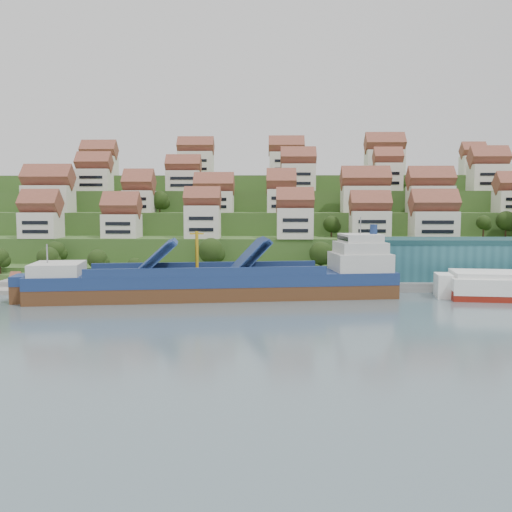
{
  "coord_description": "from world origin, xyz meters",
  "views": [
    {
      "loc": [
        -4.46,
        -125.15,
        20.87
      ],
      "look_at": [
        -7.99,
        14.0,
        8.0
      ],
      "focal_mm": 40.0,
      "sensor_mm": 36.0,
      "label": 1
    }
  ],
  "objects": [
    {
      "name": "cargo_ship",
      "position": [
        -14.27,
        -0.54,
        3.35
      ],
      "size": [
        80.59,
        23.57,
        17.68
      ],
      "rotation": [
        0.0,
        0.0,
        0.14
      ],
      "color": "#543019",
      "rests_on": "ground"
    },
    {
      "name": "quay",
      "position": [
        20.0,
        15.0,
        1.1
      ],
      "size": [
        180.0,
        14.0,
        2.2
      ],
      "primitive_type": "cube",
      "color": "gray",
      "rests_on": "ground"
    },
    {
      "name": "warehouse",
      "position": [
        52.0,
        17.0,
        7.2
      ],
      "size": [
        60.0,
        15.0,
        10.0
      ],
      "primitive_type": "cube",
      "color": "#275F6B",
      "rests_on": "quay"
    },
    {
      "name": "hillside_village",
      "position": [
        2.07,
        60.98,
        24.49
      ],
      "size": [
        161.3,
        63.15,
        29.27
      ],
      "color": "silver",
      "rests_on": "ground"
    },
    {
      "name": "hillside",
      "position": [
        0.0,
        103.55,
        10.66
      ],
      "size": [
        260.0,
        128.0,
        31.0
      ],
      "color": "#2D4C1E",
      "rests_on": "ground"
    },
    {
      "name": "beach_huts",
      "position": [
        -60.0,
        10.75,
        2.1
      ],
      "size": [
        14.4,
        3.7,
        2.2
      ],
      "color": "white",
      "rests_on": "pebble_beach"
    },
    {
      "name": "pebble_beach",
      "position": [
        -58.0,
        12.0,
        0.5
      ],
      "size": [
        45.0,
        20.0,
        1.0
      ],
      "primitive_type": "cube",
      "color": "gray",
      "rests_on": "ground"
    },
    {
      "name": "ground",
      "position": [
        0.0,
        0.0,
        0.0
      ],
      "size": [
        300.0,
        300.0,
        0.0
      ],
      "primitive_type": "plane",
      "color": "slate",
      "rests_on": "ground"
    },
    {
      "name": "flagpole",
      "position": [
        18.11,
        10.0,
        6.88
      ],
      "size": [
        1.28,
        0.16,
        8.0
      ],
      "color": "gray",
      "rests_on": "quay"
    },
    {
      "name": "hillside_trees",
      "position": [
        -10.01,
        41.08,
        14.87
      ],
      "size": [
        143.66,
        62.47,
        29.91
      ],
      "color": "#233A13",
      "rests_on": "ground"
    }
  ]
}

